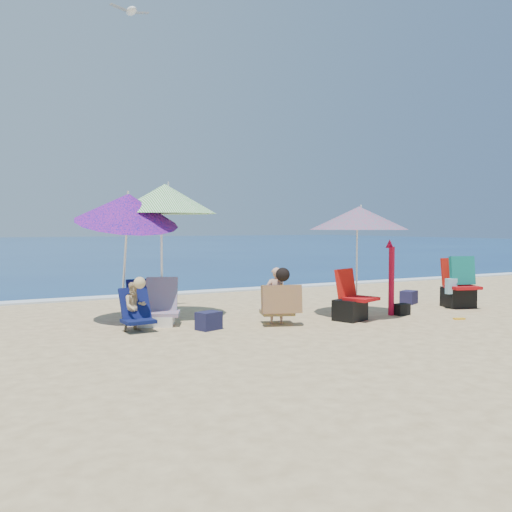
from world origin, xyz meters
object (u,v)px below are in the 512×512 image
umbrella_turquoise (359,218)px  umbrella_blue (128,208)px  umbrella_striped (165,199)px  seagull (131,11)px  camp_chair_right (459,289)px  furled_umbrella (391,274)px  chair_rainbow (159,312)px  person_left (135,306)px  person_center (278,297)px  chair_navy (144,311)px  camp_chair_left (351,305)px

umbrella_turquoise → umbrella_blue: (-3.81, 1.24, 0.15)m
umbrella_striped → seagull: size_ratio=3.35×
camp_chair_right → furled_umbrella: bearing=-176.8°
chair_rainbow → person_left: 0.63m
person_center → chair_navy: bearing=146.1°
camp_chair_left → camp_chair_right: bearing=4.7°
camp_chair_right → umbrella_turquoise: bearing=178.9°
umbrella_turquoise → seagull: seagull is taller
chair_navy → chair_rainbow: bearing=-66.8°
chair_rainbow → camp_chair_left: size_ratio=0.95×
umbrella_blue → chair_rainbow: bearing=-45.0°
furled_umbrella → seagull: bearing=155.1°
umbrella_turquoise → camp_chair_right: (2.45, -0.05, -1.38)m
chair_navy → umbrella_striped: bearing=29.1°
umbrella_striped → furled_umbrella: size_ratio=1.74×
camp_chair_right → seagull: bearing=163.0°
person_center → person_left: (-2.22, 0.57, -0.08)m
camp_chair_right → seagull: size_ratio=1.44×
furled_umbrella → chair_rainbow: 4.19m
umbrella_turquoise → chair_navy: umbrella_turquoise is taller
chair_rainbow → person_center: size_ratio=0.89×
umbrella_turquoise → seagull: bearing=153.3°
camp_chair_left → seagull: bearing=146.9°
furled_umbrella → seagull: seagull is taller
person_left → umbrella_striped: bearing=49.4°
umbrella_striped → person_center: bearing=-47.0°
umbrella_striped → umbrella_turquoise: bearing=-25.0°
person_left → umbrella_blue: bearing=82.5°
chair_rainbow → person_left: person_left is taller
umbrella_blue → person_left: 1.70m
umbrella_blue → chair_navy: umbrella_blue is taller
chair_navy → camp_chair_left: size_ratio=0.80×
umbrella_blue → camp_chair_left: (3.42, -1.52, -1.64)m
umbrella_blue → camp_chair_left: 4.09m
furled_umbrella → person_center: bearing=177.9°
camp_chair_left → chair_rainbow: bearing=159.6°
umbrella_striped → person_center: 2.63m
umbrella_turquoise → seagull: size_ratio=2.83×
camp_chair_right → person_center: bearing=-179.7°
umbrella_turquoise → camp_chair_left: (-0.38, -0.28, -1.49)m
chair_navy → person_center: 2.27m
chair_navy → chair_rainbow: (0.15, -0.34, 0.01)m
furled_umbrella → chair_navy: furled_umbrella is taller
camp_chair_left → person_left: bearing=167.5°
furled_umbrella → chair_navy: 4.42m
umbrella_striped → umbrella_blue: bearing=-164.2°
seagull → umbrella_turquoise: bearing=-26.7°
furled_umbrella → camp_chair_left: bearing=-172.7°
chair_rainbow → seagull: (-0.15, 0.94, 5.12)m
chair_navy → camp_chair_right: size_ratio=0.69×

